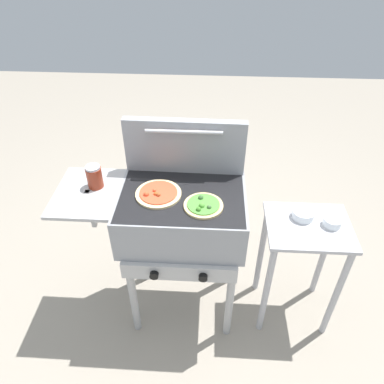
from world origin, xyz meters
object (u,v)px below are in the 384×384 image
object	(u,v)px
grill	(180,217)
topping_bowl_near	(303,214)
pizza_pepperoni	(158,194)
prep_table	(302,252)
topping_bowl_far	(332,222)
pizza_veggie	(203,205)
sauce_jar	(94,177)

from	to	relation	value
grill	topping_bowl_near	world-z (taller)	grill
pizza_pepperoni	prep_table	world-z (taller)	pizza_pepperoni
topping_bowl_near	topping_bowl_far	bearing A→B (deg)	-20.66
pizza_veggie	sauce_jar	size ratio (longest dim) A/B	1.56
pizza_veggie	topping_bowl_near	bearing A→B (deg)	15.26
topping_bowl_far	prep_table	bearing A→B (deg)	-176.89
sauce_jar	topping_bowl_far	xyz separation A→B (m)	(1.22, -0.04, -0.21)
pizza_pepperoni	prep_table	xyz separation A→B (m)	(0.78, 0.01, -0.39)
pizza_pepperoni	sauce_jar	xyz separation A→B (m)	(-0.33, 0.05, 0.05)
grill	pizza_pepperoni	size ratio (longest dim) A/B	4.19
pizza_veggie	topping_bowl_far	world-z (taller)	pizza_veggie
prep_table	topping_bowl_far	xyz separation A→B (m)	(0.11, 0.01, 0.23)
grill	pizza_veggie	world-z (taller)	pizza_veggie
topping_bowl_near	sauce_jar	bearing A→B (deg)	-179.26
pizza_veggie	topping_bowl_far	xyz separation A→B (m)	(0.66, 0.09, -0.16)
sauce_jar	topping_bowl_far	distance (m)	1.24
grill	pizza_veggie	bearing A→B (deg)	-33.28
grill	topping_bowl_far	world-z (taller)	grill
grill	topping_bowl_far	size ratio (longest dim) A/B	10.33
pizza_pepperoni	topping_bowl_far	size ratio (longest dim) A/B	2.46
pizza_pepperoni	topping_bowl_near	distance (m)	0.77
prep_table	sauce_jar	bearing A→B (deg)	177.69
pizza_veggie	pizza_pepperoni	size ratio (longest dim) A/B	0.83
sauce_jar	topping_bowl_far	size ratio (longest dim) A/B	1.32
pizza_veggie	sauce_jar	distance (m)	0.57
grill	sauce_jar	xyz separation A→B (m)	(-0.43, 0.05, 0.20)
topping_bowl_near	grill	bearing A→B (deg)	-174.47
pizza_veggie	pizza_pepperoni	distance (m)	0.24
pizza_pepperoni	topping_bowl_near	size ratio (longest dim) A/B	1.97
grill	sauce_jar	distance (m)	0.48
grill	topping_bowl_far	xyz separation A→B (m)	(0.79, 0.01, -0.01)
pizza_pepperoni	topping_bowl_near	world-z (taller)	pizza_pepperoni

